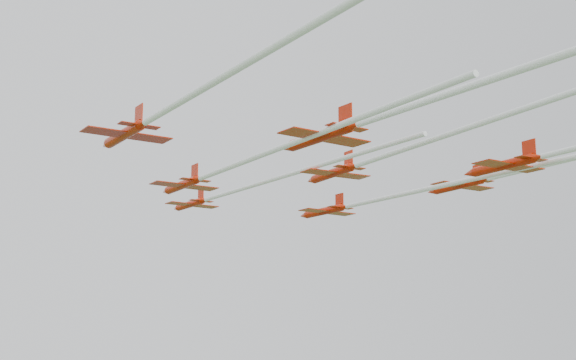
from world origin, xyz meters
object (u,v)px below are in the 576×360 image
object	(u,v)px
jet_row3_mid	(390,154)
jet_row4_left	(390,113)
jet_row3_right	(536,167)
jet_lead	(239,190)
jet_row3_left	(187,98)
jet_row2_left	(236,165)
jet_row2_right	(410,193)

from	to	relation	value
jet_row3_mid	jet_row4_left	size ratio (longest dim) A/B	1.08
jet_row3_right	jet_row4_left	distance (m)	33.58
jet_lead	jet_row3_mid	xyz separation A→B (m)	(11.35, -26.89, -0.34)
jet_row3_left	jet_row3_mid	world-z (taller)	jet_row3_left
jet_row3_right	jet_row4_left	world-z (taller)	jet_row3_right
jet_row2_left	jet_row3_right	xyz separation A→B (m)	(36.49, -3.87, 1.12)
jet_lead	jet_row3_left	bearing A→B (deg)	-128.04
jet_row3_mid	jet_row3_right	world-z (taller)	jet_row3_right
jet_row3_right	jet_row4_left	bearing A→B (deg)	-160.31
jet_lead	jet_row2_left	bearing A→B (deg)	-122.11
jet_lead	jet_row3_right	size ratio (longest dim) A/B	0.99
jet_row3_left	jet_row3_right	xyz separation A→B (m)	(44.67, 12.96, -1.05)
jet_row3_mid	jet_row3_right	xyz separation A→B (m)	(20.33, 2.84, 0.34)
jet_row2_right	jet_row3_mid	world-z (taller)	jet_row3_mid
jet_row3_left	jet_row3_mid	xyz separation A→B (m)	(24.34, 10.12, -1.39)
jet_lead	jet_row2_left	size ratio (longest dim) A/B	0.98
jet_lead	jet_row2_right	size ratio (longest dim) A/B	0.85
jet_row2_right	jet_row4_left	xyz separation A→B (m)	(-15.17, -29.23, 1.13)
jet_row2_right	jet_row3_left	xyz separation A→B (m)	(-32.45, -22.79, 3.05)
jet_row2_left	jet_row4_left	bearing A→B (deg)	-85.47
jet_row3_left	jet_lead	bearing A→B (deg)	53.82
jet_row2_left	jet_row3_left	size ratio (longest dim) A/B	0.91
jet_lead	jet_row3_mid	distance (m)	29.19
jet_row3_mid	jet_row4_left	world-z (taller)	jet_row3_mid
jet_row2_right	jet_row4_left	bearing A→B (deg)	-136.75
jet_row3_right	jet_lead	bearing A→B (deg)	127.17
jet_row3_right	jet_row3_mid	bearing A→B (deg)	172.34
jet_row3_left	jet_row4_left	bearing A→B (deg)	-37.28
jet_row2_right	jet_row4_left	size ratio (longest dim) A/B	1.35
jet_row2_right	jet_row3_left	size ratio (longest dim) A/B	1.04
jet_row2_left	jet_row4_left	xyz separation A→B (m)	(9.09, -23.28, 0.25)
jet_lead	jet_row3_mid	world-z (taller)	jet_lead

